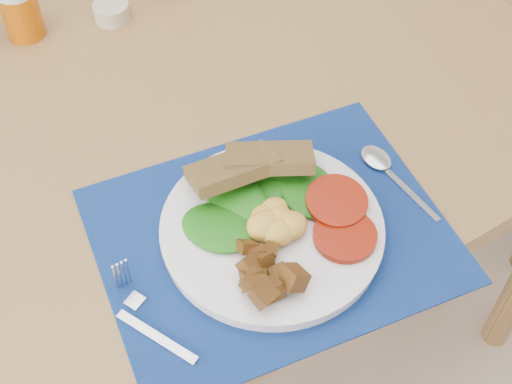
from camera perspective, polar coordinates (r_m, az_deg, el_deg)
table at (r=1.20m, az=-8.53°, el=2.99°), size 1.40×0.90×0.75m
placemat at (r=0.98m, az=1.26°, el=-3.46°), size 0.52×0.44×0.00m
breakfast_plate at (r=0.95m, az=1.13°, el=-3.00°), size 0.30×0.30×0.07m
fork at (r=0.92m, az=-9.06°, el=-9.60°), size 0.06×0.17×0.00m
spoon at (r=1.06m, az=10.48°, el=1.70°), size 0.04×0.16×0.00m
juice_glass at (r=1.31m, az=-18.28°, el=13.47°), size 0.07×0.07×0.09m
ramekin at (r=1.33m, az=-11.47°, el=13.95°), size 0.06×0.06×0.03m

